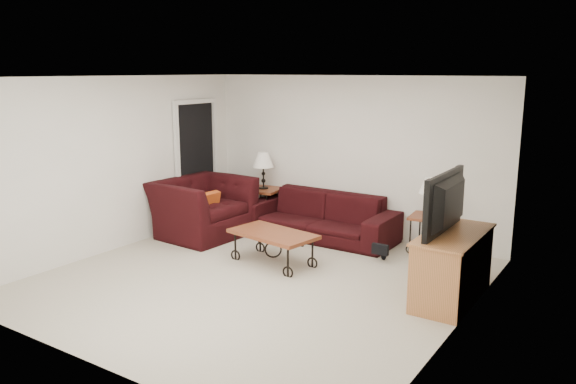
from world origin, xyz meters
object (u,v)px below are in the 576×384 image
object	(u,v)px
lamp_left	(263,171)
side_table_right	(428,234)
armchair	(203,208)
backpack	(384,244)
sofa	(320,216)
coffee_table	(273,248)
lamp_right	(430,197)
tv_stand	(452,267)
television	(455,203)
side_table_left	(264,206)

from	to	relation	value
lamp_left	side_table_right	bearing A→B (deg)	0.00
armchair	backpack	xyz separation A→B (m)	(2.90, 0.45, -0.22)
sofa	backpack	distance (m)	1.37
coffee_table	lamp_right	bearing A→B (deg)	44.91
coffee_table	armchair	bearing A→B (deg)	163.49
side_table_right	tv_stand	size ratio (longest dim) A/B	0.42
lamp_right	armchair	world-z (taller)	lamp_right
lamp_left	backpack	world-z (taller)	lamp_left
sofa	tv_stand	distance (m)	2.82
sofa	television	bearing A→B (deg)	-28.21
side_table_left	lamp_left	bearing A→B (deg)	0.00
armchair	tv_stand	world-z (taller)	armchair
sofa	backpack	world-z (taller)	sofa
lamp_right	tv_stand	size ratio (longest dim) A/B	0.42
lamp_right	tv_stand	bearing A→B (deg)	-61.55
lamp_right	tv_stand	world-z (taller)	lamp_right
lamp_left	coffee_table	world-z (taller)	lamp_left
coffee_table	television	bearing A→B (deg)	2.09
side_table_left	tv_stand	size ratio (longest dim) A/B	0.47
armchair	tv_stand	distance (m)	4.13
lamp_left	television	world-z (taller)	television
lamp_left	lamp_right	xyz separation A→B (m)	(2.89, 0.00, -0.10)
armchair	lamp_left	bearing A→B (deg)	-16.52
sofa	side_table_right	xyz separation A→B (m)	(1.67, 0.18, -0.08)
television	side_table_left	bearing A→B (deg)	-112.21
sofa	side_table_left	world-z (taller)	sofa
sofa	backpack	size ratio (longest dim) A/B	5.21
side_table_left	backpack	world-z (taller)	side_table_left
tv_stand	television	bearing A→B (deg)	180.00
lamp_right	television	xyz separation A→B (m)	(0.80, -1.50, 0.31)
armchair	backpack	size ratio (longest dim) A/B	3.01
sofa	television	world-z (taller)	television
side_table_left	coffee_table	bearing A→B (deg)	-50.91
side_table_right	tv_stand	bearing A→B (deg)	-61.55
side_table_right	lamp_right	distance (m)	0.55
armchair	television	xyz separation A→B (m)	(4.08, -0.41, 0.68)
side_table_right	armchair	size ratio (longest dim) A/B	0.40
sofa	tv_stand	xyz separation A→B (m)	(2.49, -1.32, 0.05)
lamp_left	tv_stand	distance (m)	4.03
lamp_left	tv_stand	bearing A→B (deg)	-22.10
coffee_table	lamp_left	bearing A→B (deg)	129.09
lamp_left	tv_stand	size ratio (longest dim) A/B	0.47
lamp_right	side_table_right	bearing A→B (deg)	0.00
coffee_table	backpack	world-z (taller)	backpack
backpack	sofa	bearing A→B (deg)	165.47
side_table_right	lamp_right	xyz separation A→B (m)	(0.00, 0.00, 0.55)
sofa	side_table_right	bearing A→B (deg)	6.14
coffee_table	sofa	bearing A→B (deg)	93.13
lamp_left	armchair	bearing A→B (deg)	-110.20
lamp_left	backpack	distance (m)	2.67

